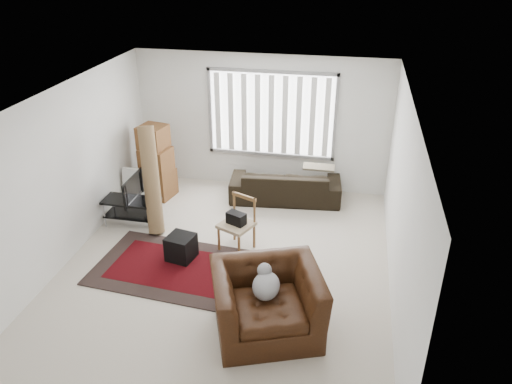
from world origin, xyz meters
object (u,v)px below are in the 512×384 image
(side_chair, at_px, (237,222))
(armchair, at_px, (267,298))
(sofa, at_px, (286,180))
(tv_stand, at_px, (132,207))
(moving_boxes, at_px, (156,164))

(side_chair, distance_m, armchair, 1.97)
(sofa, xyz_separation_m, armchair, (0.30, -3.68, 0.10))
(side_chair, relative_size, armchair, 0.54)
(tv_stand, bearing_deg, moving_boxes, 88.21)
(moving_boxes, relative_size, armchair, 0.86)
(side_chair, bearing_deg, sofa, 98.82)
(tv_stand, height_order, sofa, sofa)
(moving_boxes, bearing_deg, sofa, 7.68)
(moving_boxes, bearing_deg, side_chair, -38.09)
(tv_stand, relative_size, side_chair, 1.08)
(moving_boxes, relative_size, side_chair, 1.59)
(tv_stand, bearing_deg, armchair, -37.80)
(sofa, bearing_deg, moving_boxes, 1.95)
(moving_boxes, distance_m, side_chair, 2.52)
(side_chair, bearing_deg, tv_stand, -167.03)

